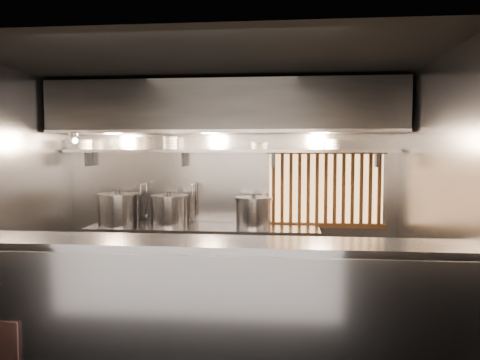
% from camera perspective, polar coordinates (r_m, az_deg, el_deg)
% --- Properties ---
extents(floor, '(4.50, 4.50, 0.00)m').
position_cam_1_polar(floor, '(5.25, -3.42, -17.51)').
color(floor, black).
rests_on(floor, ground).
extents(ceiling, '(4.50, 4.50, 0.00)m').
position_cam_1_polar(ceiling, '(4.97, -3.55, 14.15)').
color(ceiling, black).
rests_on(ceiling, wall_back).
extents(wall_back, '(4.50, 0.00, 4.50)m').
position_cam_1_polar(wall_back, '(6.39, -1.32, -0.75)').
color(wall_back, gray).
rests_on(wall_back, floor).
extents(wall_left, '(0.00, 3.00, 3.00)m').
position_cam_1_polar(wall_left, '(5.72, -26.32, -1.67)').
color(wall_left, gray).
rests_on(wall_left, floor).
extents(wall_right, '(0.00, 3.00, 3.00)m').
position_cam_1_polar(wall_right, '(5.07, 22.53, -2.22)').
color(wall_right, gray).
rests_on(wall_right, floor).
extents(serving_counter, '(4.50, 0.56, 1.13)m').
position_cam_1_polar(serving_counter, '(4.17, -5.63, -14.97)').
color(serving_counter, '#949499').
rests_on(serving_counter, floor).
extents(cooking_bench, '(3.00, 0.70, 0.90)m').
position_cam_1_polar(cooking_bench, '(6.23, -4.52, -9.74)').
color(cooking_bench, '#949499').
rests_on(cooking_bench, floor).
extents(bowl_shelf, '(4.40, 0.34, 0.04)m').
position_cam_1_polar(bowl_shelf, '(6.20, -1.54, 3.55)').
color(bowl_shelf, '#949499').
rests_on(bowl_shelf, wall_back).
extents(exhaust_hood, '(4.40, 0.81, 0.65)m').
position_cam_1_polar(exhaust_hood, '(6.00, -1.82, 8.75)').
color(exhaust_hood, '#2D2D30').
rests_on(exhaust_hood, ceiling).
extents(wood_screen, '(1.56, 0.09, 1.04)m').
position_cam_1_polar(wood_screen, '(6.32, 10.40, -1.04)').
color(wood_screen, '#FFB972').
rests_on(wood_screen, wall_back).
extents(faucet_left, '(0.04, 0.30, 0.50)m').
position_cam_1_polar(faucet_left, '(6.52, -11.56, -1.56)').
color(faucet_left, silver).
rests_on(faucet_left, wall_back).
extents(faucet_right, '(0.04, 0.30, 0.50)m').
position_cam_1_polar(faucet_right, '(6.34, -5.51, -1.64)').
color(faucet_right, silver).
rests_on(faucet_right, wall_back).
extents(heat_lamp, '(0.25, 0.35, 0.20)m').
position_cam_1_polar(heat_lamp, '(6.28, -19.62, 5.05)').
color(heat_lamp, '#949499').
rests_on(heat_lamp, exhaust_hood).
extents(pendant_bulb, '(0.09, 0.09, 0.19)m').
position_cam_1_polar(pendant_bulb, '(6.09, -2.62, 4.32)').
color(pendant_bulb, '#2D2D30').
rests_on(pendant_bulb, exhaust_hood).
extents(stock_pot_left, '(0.66, 0.66, 0.46)m').
position_cam_1_polar(stock_pot_left, '(6.37, -14.65, -3.48)').
color(stock_pot_left, '#949499').
rests_on(stock_pot_left, cooking_bench).
extents(stock_pot_mid, '(0.65, 0.65, 0.44)m').
position_cam_1_polar(stock_pot_mid, '(6.22, -8.66, -3.65)').
color(stock_pot_mid, '#949499').
rests_on(stock_pot_mid, cooking_bench).
extents(stock_pot_right, '(0.57, 0.57, 0.43)m').
position_cam_1_polar(stock_pot_right, '(6.06, 1.68, -3.89)').
color(stock_pot_right, '#949499').
rests_on(stock_pot_right, cooking_bench).
extents(red_placard, '(0.28, 0.06, 0.39)m').
position_cam_1_polar(red_placard, '(4.61, -26.86, -17.38)').
color(red_placard, '#B62113').
rests_on(red_placard, serving_counter).
extents(bowl_stack_0, '(0.23, 0.23, 0.13)m').
position_cam_1_polar(bowl_stack_0, '(6.74, -18.48, 4.11)').
color(bowl_stack_0, white).
rests_on(bowl_stack_0, bowl_shelf).
extents(bowl_stack_1, '(0.20, 0.20, 0.17)m').
position_cam_1_polar(bowl_stack_1, '(6.46, -12.16, 4.41)').
color(bowl_stack_1, white).
rests_on(bowl_stack_1, bowl_shelf).
extents(bowl_stack_2, '(0.20, 0.20, 0.17)m').
position_cam_1_polar(bowl_stack_2, '(6.34, -8.52, 4.47)').
color(bowl_stack_2, white).
rests_on(bowl_stack_2, bowl_shelf).
extents(bowl_stack_3, '(0.22, 0.22, 0.09)m').
position_cam_1_polar(bowl_stack_3, '(6.16, 2.34, 4.17)').
color(bowl_stack_3, white).
rests_on(bowl_stack_3, bowl_shelf).
extents(bowl_stack_4, '(0.21, 0.21, 0.13)m').
position_cam_1_polar(bowl_stack_4, '(6.17, 11.20, 4.28)').
color(bowl_stack_4, white).
rests_on(bowl_stack_4, bowl_shelf).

